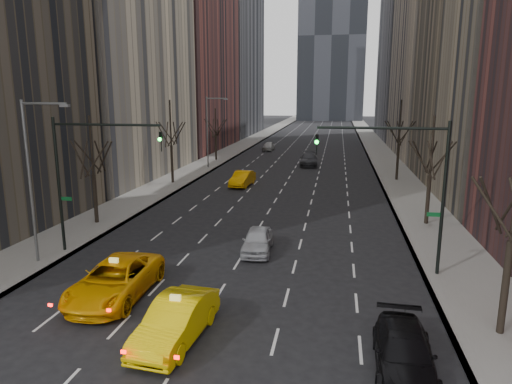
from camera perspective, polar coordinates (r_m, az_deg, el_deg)
The scene contains 22 objects.
sidewalk_left at distance 84.40m, azimuth -1.98°, elevation 5.71°, with size 4.50×320.00×0.15m, color slate.
sidewalk_right at distance 82.82m, azimuth 14.90°, elevation 5.19°, with size 4.50×320.00×0.15m, color slate.
bld_left_far at distance 83.46m, azimuth -9.37°, elevation 20.59°, with size 14.00×28.00×44.00m, color brown.
bld_left_deep at distance 113.19m, azimuth -4.08°, elevation 22.52°, with size 14.00×30.00×60.00m, color slate.
bld_right_deep at distance 109.98m, azimuth 19.86°, elevation 21.66°, with size 14.00×30.00×58.00m, color slate.
tree_lw_b at distance 35.13m, azimuth -19.66°, elevation 2.05°, with size 3.36×3.50×7.82m.
tree_lw_c at distance 49.47m, azimuth -10.53°, elevation 5.63°, with size 3.36×3.50×8.74m.
tree_lw_d at distance 66.58m, azimuth -5.06°, elevation 6.98°, with size 3.36×3.50×7.36m.
tree_rw_a at distance 19.97m, azimuth 29.22°, elevation -5.58°, with size 3.36×3.50×8.28m.
tree_rw_b at distance 35.11m, azimuth 20.90°, elevation 1.95°, with size 3.36×3.50×7.82m.
tree_rw_c at distance 52.70m, azimuth 17.41°, elevation 5.67°, with size 3.36×3.50×8.74m.
traffic_mast_left at distance 28.30m, azimuth -20.77°, elevation 3.33°, with size 6.69×0.39×8.00m.
traffic_mast_right at distance 24.61m, azimuth 18.77°, elevation 2.27°, with size 6.69×0.39×8.00m.
streetlight_near at distance 27.59m, azimuth -25.99°, elevation 2.96°, with size 2.83×0.22×9.00m.
streetlight_far at distance 59.39m, azimuth -5.78°, elevation 8.35°, with size 2.83×0.22×9.00m.
taxi_suv at distance 22.82m, azimuth -17.19°, elevation -10.46°, with size 2.89×6.27×1.74m, color #F4A705.
taxi_sedan at distance 18.61m, azimuth -9.94°, elevation -15.53°, with size 1.77×5.09×1.68m, color yellow.
silver_sedan_ahead at distance 27.86m, azimuth 0.19°, elevation -6.08°, with size 1.71×4.26×1.45m, color #AEB0B6.
parked_suv_black at distance 17.39m, azimuth 18.01°, elevation -18.56°, with size 2.00×4.92×1.43m, color black.
far_taxi at distance 47.89m, azimuth -1.70°, elevation 1.69°, with size 1.65×4.74×1.56m, color #FBA505.
far_suv_grey at distance 62.24m, azimuth 6.60°, elevation 4.07°, with size 2.34×5.75×1.67m, color #2B2C30.
far_car_white at distance 78.86m, azimuth 1.60°, elevation 5.75°, with size 1.73×4.29×1.46m, color #BDBDBD.
Camera 1 is at (5.36, -12.01, 9.40)m, focal length 32.00 mm.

